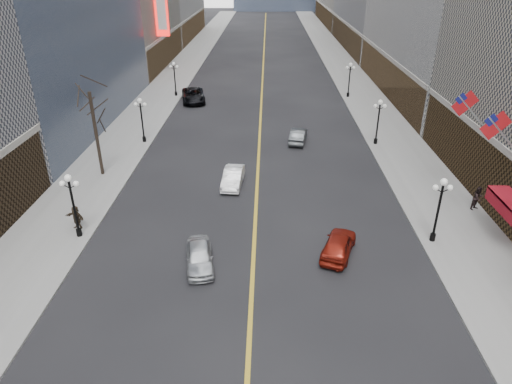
# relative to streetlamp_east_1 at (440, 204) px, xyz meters

# --- Properties ---
(sidewalk_east) EXTENTS (6.00, 230.00, 0.15)m
(sidewalk_east) POSITION_rel_streetlamp_east_1_xyz_m (2.20, 40.00, -2.83)
(sidewalk_east) COLOR gray
(sidewalk_east) RESTS_ON ground
(sidewalk_west) EXTENTS (6.00, 230.00, 0.15)m
(sidewalk_west) POSITION_rel_streetlamp_east_1_xyz_m (-25.80, 40.00, -2.83)
(sidewalk_west) COLOR gray
(sidewalk_west) RESTS_ON ground
(lane_line) EXTENTS (0.25, 200.00, 0.02)m
(lane_line) POSITION_rel_streetlamp_east_1_xyz_m (-11.80, 50.00, -2.89)
(lane_line) COLOR gold
(lane_line) RESTS_ON ground
(streetlamp_east_1) EXTENTS (1.26, 0.44, 4.52)m
(streetlamp_east_1) POSITION_rel_streetlamp_east_1_xyz_m (0.00, 0.00, 0.00)
(streetlamp_east_1) COLOR black
(streetlamp_east_1) RESTS_ON sidewalk_east
(streetlamp_east_2) EXTENTS (1.26, 0.44, 4.52)m
(streetlamp_east_2) POSITION_rel_streetlamp_east_1_xyz_m (0.00, 18.00, 0.00)
(streetlamp_east_2) COLOR black
(streetlamp_east_2) RESTS_ON sidewalk_east
(streetlamp_east_3) EXTENTS (1.26, 0.44, 4.52)m
(streetlamp_east_3) POSITION_rel_streetlamp_east_1_xyz_m (0.00, 36.00, 0.00)
(streetlamp_east_3) COLOR black
(streetlamp_east_3) RESTS_ON sidewalk_east
(streetlamp_west_1) EXTENTS (1.26, 0.44, 4.52)m
(streetlamp_west_1) POSITION_rel_streetlamp_east_1_xyz_m (-23.60, 0.00, 0.00)
(streetlamp_west_1) COLOR black
(streetlamp_west_1) RESTS_ON sidewalk_west
(streetlamp_west_2) EXTENTS (1.26, 0.44, 4.52)m
(streetlamp_west_2) POSITION_rel_streetlamp_east_1_xyz_m (-23.60, 18.00, 0.00)
(streetlamp_west_2) COLOR black
(streetlamp_west_2) RESTS_ON sidewalk_west
(streetlamp_west_3) EXTENTS (1.26, 0.44, 4.52)m
(streetlamp_west_3) POSITION_rel_streetlamp_east_1_xyz_m (-23.60, 36.00, 0.00)
(streetlamp_west_3) COLOR black
(streetlamp_west_3) RESTS_ON sidewalk_west
(flag_4) EXTENTS (2.87, 0.12, 2.87)m
(flag_4) POSITION_rel_streetlamp_east_1_xyz_m (3.51, 2.00, 4.39)
(flag_4) COLOR #B2B2B7
(flag_4) RESTS_ON ground
(flag_5) EXTENTS (2.87, 0.12, 2.87)m
(flag_5) POSITION_rel_streetlamp_east_1_xyz_m (3.51, 7.00, 4.39)
(flag_5) COLOR #B2B2B7
(flag_5) RESTS_ON ground
(awning_c) EXTENTS (1.40, 4.00, 0.93)m
(awning_c) POSITION_rel_streetlamp_east_1_xyz_m (4.30, -0.00, 0.18)
(awning_c) COLOR maroon
(awning_c) RESTS_ON ground
(tree_west_far) EXTENTS (3.60, 3.60, 7.92)m
(tree_west_far) POSITION_rel_streetlamp_east_1_xyz_m (-25.30, 10.00, 3.34)
(tree_west_far) COLOR #2D231C
(tree_west_far) RESTS_ON sidewalk_west
(car_nb_near) EXTENTS (2.34, 4.33, 1.40)m
(car_nb_near) POSITION_rel_streetlamp_east_1_xyz_m (-15.06, -3.01, -2.20)
(car_nb_near) COLOR silver
(car_nb_near) RESTS_ON ground
(car_nb_mid) EXTENTS (1.80, 4.39, 1.42)m
(car_nb_mid) POSITION_rel_streetlamp_east_1_xyz_m (-13.80, 8.33, -2.19)
(car_nb_mid) COLOR white
(car_nb_mid) RESTS_ON ground
(car_nb_far) EXTENTS (4.01, 6.63, 1.72)m
(car_nb_far) POSITION_rel_streetlamp_east_1_xyz_m (-20.80, 33.45, -2.04)
(car_nb_far) COLOR black
(car_nb_far) RESTS_ON ground
(car_sb_mid) EXTENTS (3.06, 4.59, 1.45)m
(car_sb_mid) POSITION_rel_streetlamp_east_1_xyz_m (-6.44, -1.56, -2.18)
(car_sb_mid) COLOR maroon
(car_sb_mid) RESTS_ON ground
(car_sb_far) EXTENTS (2.21, 4.47, 1.41)m
(car_sb_far) POSITION_rel_streetlamp_east_1_xyz_m (-7.81, 18.62, -2.20)
(car_sb_far) COLOR #464A4D
(car_sb_far) RESTS_ON ground
(ped_east_walk) EXTENTS (1.01, 0.89, 1.83)m
(ped_east_walk) POSITION_rel_streetlamp_east_1_xyz_m (4.60, 4.38, -1.84)
(ped_east_walk) COLOR black
(ped_east_walk) RESTS_ON sidewalk_east
(ped_west_far) EXTENTS (1.63, 1.08, 1.71)m
(ped_west_far) POSITION_rel_streetlamp_east_1_xyz_m (-24.06, 0.96, -1.90)
(ped_west_far) COLOR #2F251A
(ped_west_far) RESTS_ON sidewalk_west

